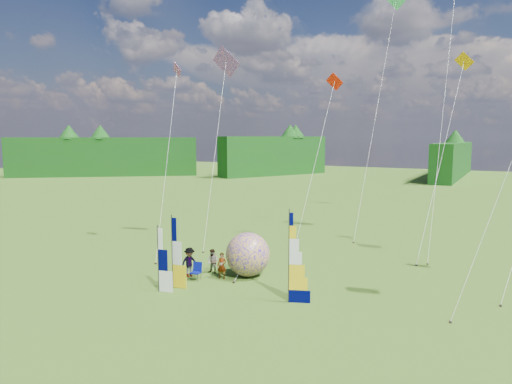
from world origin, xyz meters
The scene contains 17 objects.
ground centered at (0.00, 0.00, 0.00)m, with size 220.00×220.00×0.00m, color #44641C.
treeline_ring centered at (0.00, 0.00, 4.00)m, with size 210.00×210.00×8.00m, color #113B12, non-canonical shape.
feather_banner_main centered at (1.32, 3.28, 2.34)m, with size 1.27×0.10×4.68m, color #00023F, non-canonical shape.
side_banner_left centered at (-5.39, 2.24, 2.00)m, with size 1.10×0.10×4.00m, color yellow, non-canonical shape.
side_banner_far centered at (-5.62, 1.32, 1.78)m, with size 1.05×0.10×3.56m, color white, non-canonical shape.
bol_inflatable centered at (-2.78, 6.16, 1.34)m, with size 2.69×2.69×2.69m, color #200AA0.
spectator_a centered at (-3.86, 4.93, 0.79)m, with size 0.57×0.38×1.57m, color #66594C.
spectator_b centered at (-4.94, 5.53, 0.77)m, with size 0.75×0.37×1.53m, color #66594C.
spectator_c centered at (-5.77, 4.27, 0.90)m, with size 1.17×0.43×1.80m, color #66594C.
spectator_d centered at (-3.06, 6.47, 0.78)m, with size 0.91×0.37×1.56m, color #66594C.
camp_chair centered at (-5.06, 3.93, 0.53)m, with size 0.61×0.61×1.05m, color #040B5D, non-canonical shape.
kite_whale centered at (6.10, 20.59, 11.45)m, with size 3.50×15.80×22.90m, color black, non-canonical shape.
kite_rainbow_delta centered at (-9.58, 12.72, 8.46)m, with size 6.56×11.02×16.92m, color #CB353A, non-canonical shape.
small_kite_red centered at (-2.28, 15.56, 7.09)m, with size 2.54×10.03×14.17m, color red, non-canonical shape.
small_kite_orange centered at (6.51, 17.79, 7.72)m, with size 3.80×11.06×15.44m, color #FFA400, non-canonical shape.
small_kite_pink centered at (-11.22, 8.87, 7.43)m, with size 5.65×9.13×14.86m, color #D659A8, non-canonical shape.
small_kite_green centered at (0.37, 22.90, 11.30)m, with size 3.21×13.11×22.60m, color #3AC362, non-canonical shape.
Camera 1 is at (10.91, -17.17, 8.44)m, focal length 32.00 mm.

